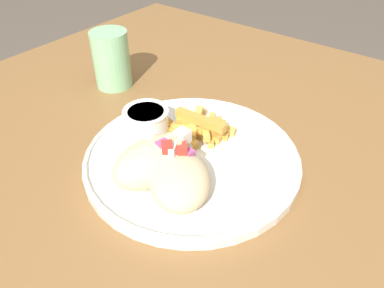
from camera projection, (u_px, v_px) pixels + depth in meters
The scene contains 7 objects.
table at pixel (189, 221), 0.58m from camera, with size 1.11×1.11×0.77m.
plate at pixel (192, 157), 0.54m from camera, with size 0.31×0.31×0.02m.
pita_sandwich_near at pixel (180, 179), 0.46m from camera, with size 0.13×0.13×0.06m.
pita_sandwich_far at pixel (155, 160), 0.49m from camera, with size 0.13×0.09×0.06m.
fries_pile at pixel (198, 127), 0.57m from camera, with size 0.09×0.11×0.04m.
sauce_ramekin at pixel (146, 120), 0.57m from camera, with size 0.07×0.07×0.04m.
water_glass at pixel (112, 62), 0.70m from camera, with size 0.07×0.07×0.11m.
Camera 1 is at (-0.30, -0.24, 1.13)m, focal length 35.00 mm.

